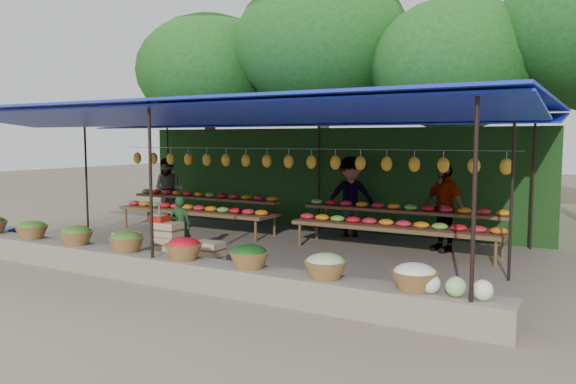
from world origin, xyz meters
The scene contains 15 objects.
ground centered at (0.00, 0.00, 0.00)m, with size 60.00×60.00×0.00m, color #6B604F.
stone_curb centered at (0.00, -2.75, 0.20)m, with size 10.60×0.55×0.40m, color slate.
stall_canopy centered at (0.00, 0.06, 2.68)m, with size 10.80×6.60×2.82m.
produce_baskets centered at (-0.10, -2.75, 0.56)m, with size 8.98×0.58×0.34m.
netting_backdrop centered at (0.00, 3.15, 1.25)m, with size 10.60×0.06×2.50m, color #1C4719.
tree_row centered at (0.50, 6.09, 4.70)m, with size 16.51×5.50×7.12m.
fruit_table_left centered at (-2.49, 1.35, 0.61)m, with size 4.21×0.95×0.93m.
fruit_table_right centered at (2.51, 1.35, 0.61)m, with size 4.21×0.95×0.93m.
crate_counter centered at (-0.64, -1.85, 0.31)m, with size 2.35×0.35×0.77m.
weighing_scale centered at (-0.81, -1.85, 0.85)m, with size 0.31×0.31×0.32m.
vendor_seated centered at (-0.98, -1.09, 0.58)m, with size 0.42×0.28×1.15m, color #1B3D1C.
customer_left centered at (-4.21, 2.25, 0.86)m, with size 0.84×0.65×1.72m, color slate.
customer_mid centered at (1.03, 2.48, 0.92)m, with size 1.18×0.68×1.83m, color slate.
customer_right centered at (3.29, 1.83, 0.89)m, with size 1.04×0.43×1.78m, color slate.
blue_crate_front centered at (-5.10, -2.03, 0.17)m, with size 0.57×0.41×0.34m, color navy.
Camera 1 is at (6.05, -9.31, 2.24)m, focal length 35.00 mm.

